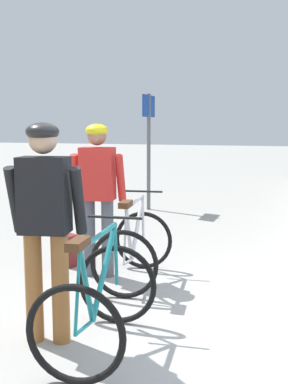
# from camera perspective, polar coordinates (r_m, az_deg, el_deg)

# --- Properties ---
(ground_plane) EXTENTS (80.00, 80.00, 0.00)m
(ground_plane) POSITION_cam_1_polar(r_m,az_deg,el_deg) (4.20, 2.20, -16.29)
(ground_plane) COLOR #A09E99
(cyclist_near_in_dark) EXTENTS (0.65, 0.39, 1.76)m
(cyclist_near_in_dark) POSITION_cam_1_polar(r_m,az_deg,el_deg) (3.71, -12.08, -2.61)
(cyclist_near_in_dark) COLOR #935B2D
(cyclist_near_in_dark) RESTS_ON ground
(cyclist_far_in_red) EXTENTS (0.64, 0.37, 1.76)m
(cyclist_far_in_red) POSITION_cam_1_polar(r_m,az_deg,el_deg) (5.31, -5.71, 0.69)
(cyclist_far_in_red) COLOR #4C515B
(cyclist_far_in_red) RESTS_ON ground
(bicycle_near_teal) EXTENTS (0.83, 1.14, 0.99)m
(bicycle_near_teal) POSITION_cam_1_polar(r_m,az_deg,el_deg) (3.67, -5.62, -13.18)
(bicycle_near_teal) COLOR black
(bicycle_near_teal) RESTS_ON ground
(bicycle_far_silver) EXTENTS (0.85, 1.16, 0.99)m
(bicycle_far_silver) POSITION_cam_1_polar(r_m,az_deg,el_deg) (5.18, -1.19, -6.80)
(bicycle_far_silver) COLOR black
(bicycle_far_silver) RESTS_ON ground
(backpack_on_platform) EXTENTS (0.32, 0.26, 0.40)m
(backpack_on_platform) POSITION_cam_1_polar(r_m,az_deg,el_deg) (5.92, -9.55, -7.04)
(backpack_on_platform) COLOR maroon
(backpack_on_platform) RESTS_ON ground
(platform_sign_post) EXTENTS (0.08, 0.70, 2.40)m
(platform_sign_post) POSITION_cam_1_polar(r_m,az_deg,el_deg) (9.63, 0.58, 7.39)
(platform_sign_post) COLOR #595B60
(platform_sign_post) RESTS_ON ground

